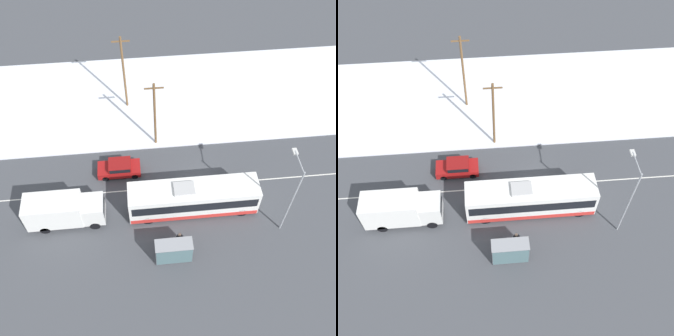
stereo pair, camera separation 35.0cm
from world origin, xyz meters
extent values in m
plane|color=#424449|center=(0.00, 0.00, 0.00)|extent=(120.00, 120.00, 0.00)
cube|color=silver|center=(0.00, 12.68, 0.06)|extent=(80.00, 15.24, 0.12)
cube|color=silver|center=(0.00, 0.00, 0.00)|extent=(60.00, 0.12, 0.00)
cube|color=white|center=(-0.76, -2.56, 1.72)|extent=(11.48, 2.55, 2.88)
cube|color=black|center=(-0.76, -2.56, 2.06)|extent=(11.02, 2.57, 1.10)
cube|color=red|center=(-0.76, -2.56, 0.53)|extent=(11.37, 2.57, 0.52)
cube|color=#B2B2B2|center=(-1.62, -2.56, 3.28)|extent=(1.80, 1.40, 0.24)
cylinder|color=black|center=(3.58, -3.69, 0.50)|extent=(1.00, 0.28, 1.00)
cylinder|color=black|center=(3.58, -1.42, 0.50)|extent=(1.00, 0.28, 1.00)
cylinder|color=black|center=(-4.90, -3.69, 0.50)|extent=(1.00, 0.28, 1.00)
cylinder|color=black|center=(-4.90, -1.42, 0.50)|extent=(1.00, 0.28, 1.00)
cube|color=silver|center=(-12.96, -2.74, 1.86)|extent=(4.86, 2.30, 2.74)
cube|color=silver|center=(-9.58, -2.74, 1.56)|extent=(1.90, 2.18, 2.14)
cube|color=black|center=(-8.65, -2.74, 1.99)|extent=(0.06, 1.96, 0.94)
cylinder|color=black|center=(-9.58, -3.76, 0.45)|extent=(0.90, 0.26, 0.90)
cylinder|color=black|center=(-9.58, -1.72, 0.45)|extent=(0.90, 0.26, 0.90)
cylinder|color=black|center=(-13.93, -3.76, 0.45)|extent=(0.90, 0.26, 0.90)
cylinder|color=black|center=(-13.93, -1.72, 0.45)|extent=(0.90, 0.26, 0.90)
cube|color=maroon|center=(-7.32, 2.22, 0.59)|extent=(4.12, 1.80, 0.74)
cube|color=maroon|center=(-7.22, 2.22, 1.24)|extent=(2.14, 1.66, 0.56)
cube|color=black|center=(-7.22, 2.22, 1.25)|extent=(1.97, 1.69, 0.44)
cylinder|color=black|center=(-8.68, 1.43, 0.32)|extent=(0.64, 0.22, 0.64)
cylinder|color=black|center=(-8.68, 3.01, 0.32)|extent=(0.64, 0.22, 0.64)
cylinder|color=black|center=(-5.86, 1.43, 0.32)|extent=(0.64, 0.22, 0.64)
cylinder|color=black|center=(-5.86, 3.01, 0.32)|extent=(0.64, 0.22, 0.64)
cylinder|color=#23232D|center=(-2.48, -5.97, 0.38)|extent=(0.12, 0.12, 0.76)
cylinder|color=#23232D|center=(-2.25, -5.97, 0.38)|extent=(0.12, 0.12, 0.76)
cube|color=black|center=(-2.36, -5.97, 1.08)|extent=(0.40, 0.22, 0.63)
sphere|color=tan|center=(-2.36, -5.97, 1.53)|extent=(0.27, 0.27, 0.27)
cylinder|color=black|center=(-2.61, -5.97, 1.05)|extent=(0.10, 0.10, 0.60)
cylinder|color=black|center=(-2.11, -5.97, 1.05)|extent=(0.10, 0.10, 0.60)
cube|color=gray|center=(-3.00, -7.25, 2.37)|extent=(3.07, 1.20, 0.06)
cube|color=slate|center=(-3.00, -7.83, 1.20)|extent=(2.95, 0.04, 2.16)
cylinder|color=#474C51|center=(-4.50, -6.69, 1.17)|extent=(0.08, 0.08, 2.34)
cylinder|color=#474C51|center=(-1.51, -6.69, 1.17)|extent=(0.08, 0.08, 2.34)
cylinder|color=#474C51|center=(-4.50, -7.81, 1.17)|extent=(0.08, 0.08, 2.34)
cylinder|color=#474C51|center=(-1.51, -7.81, 1.17)|extent=(0.08, 0.08, 2.34)
cylinder|color=#9EA3A8|center=(6.71, -5.36, 4.08)|extent=(0.14, 0.14, 8.17)
cylinder|color=#9EA3A8|center=(6.71, -4.26, 8.02)|extent=(0.10, 2.19, 0.10)
cube|color=silver|center=(6.71, -3.17, 7.95)|extent=(0.36, 0.60, 0.16)
cylinder|color=brown|center=(-3.46, 5.81, 3.96)|extent=(0.24, 0.24, 7.91)
cube|color=brown|center=(-3.46, 5.81, 7.41)|extent=(1.80, 0.12, 0.12)
cylinder|color=brown|center=(-6.22, 11.75, 4.47)|extent=(0.24, 0.24, 8.94)
cube|color=brown|center=(-6.22, 11.75, 8.44)|extent=(1.80, 0.12, 0.12)
camera|label=1|loc=(-4.91, -21.55, 30.88)|focal=42.00mm
camera|label=2|loc=(-4.56, -21.58, 30.88)|focal=42.00mm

